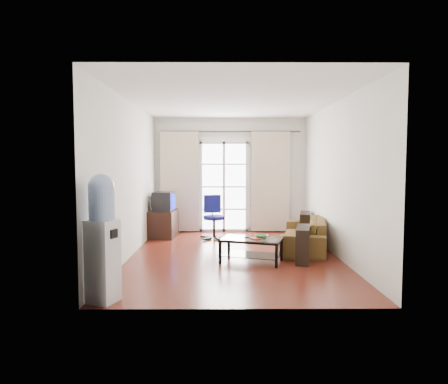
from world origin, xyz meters
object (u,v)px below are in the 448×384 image
object	(u,v)px
crt_tv	(163,201)
task_chair	(214,226)
sofa	(304,233)
coffee_table	(251,247)
water_cooler	(102,235)
tv_stand	(163,224)

from	to	relation	value
crt_tv	task_chair	size ratio (longest dim) A/B	0.53
sofa	crt_tv	size ratio (longest dim) A/B	4.21
coffee_table	water_cooler	world-z (taller)	water_cooler
water_cooler	coffee_table	bearing A→B (deg)	65.46
coffee_table	sofa	bearing A→B (deg)	44.12
tv_stand	crt_tv	bearing A→B (deg)	-82.67
coffee_table	task_chair	bearing A→B (deg)	107.51
coffee_table	tv_stand	world-z (taller)	tv_stand
crt_tv	task_chair	bearing A→B (deg)	-1.08
sofa	tv_stand	size ratio (longest dim) A/B	2.63
sofa	task_chair	distance (m)	2.02
tv_stand	water_cooler	bearing A→B (deg)	-86.76
water_cooler	tv_stand	bearing A→B (deg)	109.10
coffee_table	task_chair	size ratio (longest dim) A/B	1.17
sofa	water_cooler	bearing A→B (deg)	-32.31
sofa	tv_stand	distance (m)	3.13
task_chair	crt_tv	bearing A→B (deg)	160.03
task_chair	water_cooler	world-z (taller)	water_cooler
sofa	crt_tv	world-z (taller)	crt_tv
sofa	coffee_table	size ratio (longest dim) A/B	1.92
sofa	tv_stand	world-z (taller)	tv_stand
sofa	coffee_table	distance (m)	1.52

